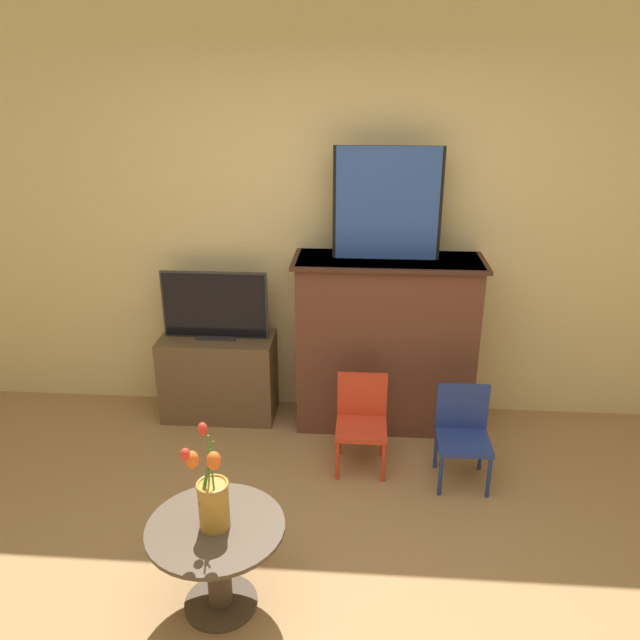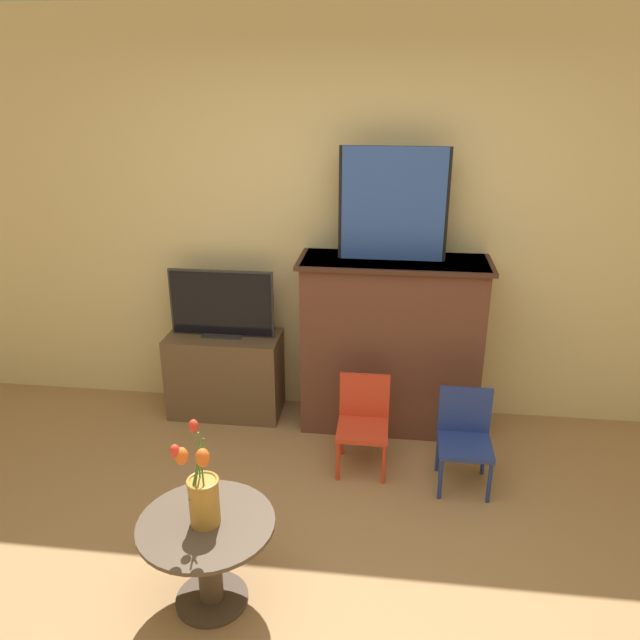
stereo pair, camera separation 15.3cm
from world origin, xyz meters
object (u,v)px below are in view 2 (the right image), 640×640
object	(u,v)px
painting	(393,205)
vase_tulips	(202,493)
tv_monitor	(222,305)
chair_red	(363,418)
chair_blue	(465,434)

from	to	relation	value
painting	vase_tulips	distance (m)	2.09
painting	tv_monitor	distance (m)	1.33
tv_monitor	chair_red	bearing A→B (deg)	-28.03
painting	chair_red	distance (m)	1.33
chair_blue	vase_tulips	size ratio (longest dim) A/B	1.20
vase_tulips	chair_red	bearing A→B (deg)	62.22
painting	chair_blue	world-z (taller)	painting
tv_monitor	chair_red	world-z (taller)	tv_monitor
chair_red	painting	bearing A→B (deg)	76.90
chair_blue	vase_tulips	xyz separation A→B (m)	(-1.23, -1.09, 0.29)
tv_monitor	chair_blue	xyz separation A→B (m)	(1.60, -0.64, -0.50)
tv_monitor	chair_red	xyz separation A→B (m)	(1.01, -0.54, -0.50)
chair_blue	vase_tulips	bearing A→B (deg)	-138.42
painting	chair_blue	size ratio (longest dim) A/B	1.21
tv_monitor	chair_red	size ratio (longest dim) A/B	1.24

